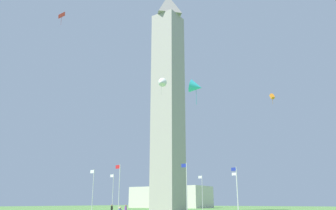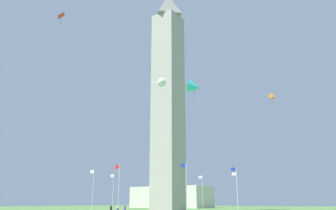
{
  "view_description": "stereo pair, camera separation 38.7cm",
  "coord_description": "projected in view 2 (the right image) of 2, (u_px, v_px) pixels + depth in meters",
  "views": [
    {
      "loc": [
        -41.65,
        63.5,
        2.1
      ],
      "look_at": [
        0.0,
        0.0,
        23.84
      ],
      "focal_mm": 36.36,
      "sensor_mm": 36.0,
      "label": 1
    },
    {
      "loc": [
        -41.98,
        63.28,
        2.1
      ],
      "look_at": [
        0.0,
        0.0,
        23.84
      ],
      "focal_mm": 36.36,
      "sensor_mm": 36.0,
      "label": 2
    }
  ],
  "objects": [
    {
      "name": "flagpole_nw",
      "position": [
        156.0,
        191.0,
        88.81
      ],
      "size": [
        1.12,
        0.14,
        8.77
      ],
      "color": "silver",
      "rests_on": "ground"
    },
    {
      "name": "kite_orange_box",
      "position": [
        272.0,
        96.0,
        56.29
      ],
      "size": [
        1.01,
        0.97,
        1.88
      ],
      "color": "orange"
    },
    {
      "name": "flagpole_sw",
      "position": [
        237.0,
        190.0,
        76.82
      ],
      "size": [
        1.12,
        0.14,
        8.77
      ],
      "color": "silver",
      "rests_on": "ground"
    },
    {
      "name": "flagpole_n",
      "position": [
        113.0,
        191.0,
        82.25
      ],
      "size": [
        1.12,
        0.14,
        8.77
      ],
      "color": "silver",
      "rests_on": "ground"
    },
    {
      "name": "kite_red_diamond",
      "position": [
        61.0,
        16.0,
        58.87
      ],
      "size": [
        1.68,
        1.65,
        2.25
      ],
      "color": "red"
    },
    {
      "name": "flagpole_e",
      "position": [
        119.0,
        187.0,
        61.0
      ],
      "size": [
        1.12,
        0.14,
        8.77
      ],
      "color": "silver",
      "rests_on": "ground"
    },
    {
      "name": "flagpole_w",
      "position": [
        202.0,
        191.0,
        86.56
      ],
      "size": [
        1.12,
        0.14,
        8.77
      ],
      "color": "silver",
      "rests_on": "ground"
    },
    {
      "name": "distant_building",
      "position": [
        171.0,
        197.0,
        131.06
      ],
      "size": [
        29.98,
        14.0,
        7.85
      ],
      "color": "beige",
      "rests_on": "ground"
    },
    {
      "name": "kite_white_delta",
      "position": [
        161.0,
        82.0,
        53.69
      ],
      "size": [
        1.83,
        2.0,
        2.87
      ],
      "color": "white"
    },
    {
      "name": "kite_cyan_delta",
      "position": [
        194.0,
        87.0,
        39.47
      ],
      "size": [
        2.16,
        2.04,
        3.06
      ],
      "color": "#33C6D1"
    },
    {
      "name": "flagpole_ne",
      "position": [
        93.0,
        189.0,
        70.73
      ],
      "size": [
        1.12,
        0.14,
        8.77
      ],
      "color": "silver",
      "rests_on": "ground"
    },
    {
      "name": "obelisk_monument",
      "position": [
        168.0,
        94.0,
        79.73
      ],
      "size": [
        5.83,
        5.83,
        53.01
      ],
      "color": "#A8A399",
      "rests_on": "ground"
    },
    {
      "name": "flagpole_se",
      "position": [
        186.0,
        186.0,
        58.75
      ],
      "size": [
        1.12,
        0.14,
        8.77
      ],
      "color": "silver",
      "rests_on": "ground"
    },
    {
      "name": "flagpole_s",
      "position": [
        237.0,
        188.0,
        65.3
      ],
      "size": [
        1.12,
        0.14,
        8.77
      ],
      "color": "silver",
      "rests_on": "ground"
    }
  ]
}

